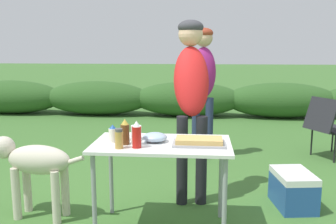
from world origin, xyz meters
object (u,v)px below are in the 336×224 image
Objects in this scene: ketchup_bottle at (137,135)px; mixing_bowl at (155,137)px; standing_person_in_olive_jacket at (191,86)px; food_tray at (199,142)px; cooler_box at (293,189)px; plate_stack at (132,137)px; camp_chair_green_behind_table at (329,124)px; standing_person_in_dark_puffer at (203,76)px; folding_table at (162,152)px; mayo_bottle at (113,134)px; beer_bottle at (125,132)px; paper_cup_stack at (136,135)px; spice_jar at (119,139)px; dog at (34,163)px.

mixing_bowl is at bearing 59.78° from ketchup_bottle.
mixing_bowl is 0.11× the size of standing_person_in_olive_jacket.
cooler_box is at bearing 33.93° from food_tray.
plate_stack is 3.11m from camp_chair_green_behind_table.
food_tray is 1.23m from cooler_box.
standing_person_in_dark_puffer is at bearing 89.11° from food_tray.
folding_table is 0.31m from plate_stack.
beer_bottle is (0.11, -0.06, 0.03)m from mayo_bottle.
paper_cup_stack is 0.75× the size of beer_bottle.
paper_cup_stack is at bearing -73.78° from camp_chair_green_behind_table.
standing_person_in_dark_puffer is at bearing 79.17° from mixing_bowl.
ketchup_bottle is 0.40× the size of cooler_box.
ketchup_bottle is 0.12× the size of standing_person_in_dark_puffer.
plate_stack is at bearing 47.41° from mayo_bottle.
spice_jar is (-0.60, -0.15, 0.05)m from food_tray.
beer_bottle is at bearing 80.16° from spice_jar.
ketchup_bottle is (-0.11, -0.20, 0.06)m from mixing_bowl.
spice_jar is 0.09× the size of standing_person_in_olive_jacket.
cooler_box is (1.36, 0.72, -0.67)m from ketchup_bottle.
beer_bottle is (-0.22, -0.10, 0.06)m from mixing_bowl.
plate_stack is 1.09× the size of beer_bottle.
standing_person_in_dark_puffer is 1.83m from camp_chair_green_behind_table.
paper_cup_stack reaches higher than cooler_box.
dog is at bearing -165.13° from standing_person_in_olive_jacket.
paper_cup_stack is 0.18× the size of camp_chair_green_behind_table.
mixing_bowl is 0.25m from beer_bottle.
beer_bottle is at bearing -74.95° from camp_chair_green_behind_table.
paper_cup_stack is 0.09× the size of standing_person_in_olive_jacket.
standing_person_in_olive_jacket reaches higher than ketchup_bottle.
food_tray is 0.49m from paper_cup_stack.
folding_table is at bearing 21.09° from paper_cup_stack.
spice_jar is at bearing -165.89° from food_tray.
standing_person_in_olive_jacket is 1.59m from dog.
standing_person_in_dark_puffer is at bearing 21.47° from cooler_box.
food_tray is 0.44× the size of dog.
plate_stack is at bearing 106.71° from ketchup_bottle.
cooler_box is at bearing -57.05° from standing_person_in_dark_puffer.
mayo_bottle is at bearing -132.59° from plate_stack.
spice_jar reaches higher than camp_chair_green_behind_table.
paper_cup_stack is 1.65m from cooler_box.
standing_person_in_olive_jacket reaches higher than cooler_box.
ketchup_bottle is 1.07m from dog.
beer_bottle reaches higher than food_tray.
food_tray is 2.84× the size of mayo_bottle.
folding_table is 3.01m from camp_chair_green_behind_table.
folding_table is 1.19× the size of dog.
spice_jar is (-0.13, -0.03, -0.03)m from ketchup_bottle.
standing_person_in_olive_jacket is at bearing 56.63° from beer_bottle.
standing_person_in_dark_puffer is at bearing 76.32° from paper_cup_stack.
standing_person_in_dark_puffer is (0.50, 2.23, 0.27)m from ketchup_bottle.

